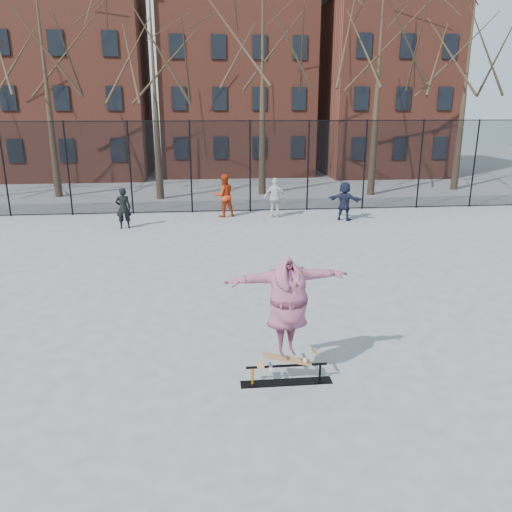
{
  "coord_description": "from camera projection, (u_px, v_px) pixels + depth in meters",
  "views": [
    {
      "loc": [
        -0.8,
        -9.09,
        4.58
      ],
      "look_at": [
        0.29,
        1.5,
        1.36
      ],
      "focal_mm": 35.0,
      "sensor_mm": 36.0,
      "label": 1
    }
  ],
  "objects": [
    {
      "name": "ground",
      "position": [
        250.0,
        342.0,
        10.06
      ],
      "size": [
        100.0,
        100.0,
        0.0
      ],
      "primitive_type": "plane",
      "color": "slate"
    },
    {
      "name": "skate_rail",
      "position": [
        286.0,
        376.0,
        8.56
      ],
      "size": [
        1.58,
        0.24,
        0.35
      ],
      "color": "black",
      "rests_on": "ground"
    },
    {
      "name": "bystander_navy",
      "position": [
        345.0,
        201.0,
        20.56
      ],
      "size": [
        1.51,
        1.2,
        1.61
      ],
      "primitive_type": "imported",
      "rotation": [
        0.0,
        0.0,
        2.58
      ],
      "color": "#191D32",
      "rests_on": "ground"
    },
    {
      "name": "skater",
      "position": [
        288.0,
        312.0,
        8.22
      ],
      "size": [
        2.16,
        0.86,
        1.71
      ],
      "primitive_type": "imported",
      "rotation": [
        0.0,
        0.0,
        0.14
      ],
      "color": "#793E9C",
      "rests_on": "skateboard"
    },
    {
      "name": "rowhouses",
      "position": [
        225.0,
        82.0,
        33.14
      ],
      "size": [
        29.0,
        7.0,
        13.0
      ],
      "color": "brown",
      "rests_on": "ground"
    },
    {
      "name": "skateboard",
      "position": [
        287.0,
        362.0,
        8.48
      ],
      "size": [
        0.92,
        0.22,
        0.11
      ],
      "primitive_type": null,
      "color": "#A16D40",
      "rests_on": "skate_rail"
    },
    {
      "name": "bystander_black",
      "position": [
        123.0,
        208.0,
        19.21
      ],
      "size": [
        0.63,
        0.46,
        1.59
      ],
      "primitive_type": "imported",
      "rotation": [
        0.0,
        0.0,
        3.29
      ],
      "color": "black",
      "rests_on": "ground"
    },
    {
      "name": "bystander_red",
      "position": [
        224.0,
        195.0,
        21.23
      ],
      "size": [
        1.06,
        0.93,
        1.83
      ],
      "primitive_type": "imported",
      "rotation": [
        0.0,
        0.0,
        3.45
      ],
      "color": "#A92D0E",
      "rests_on": "ground"
    },
    {
      "name": "tree_row",
      "position": [
        212.0,
        46.0,
        24.24
      ],
      "size": [
        33.66,
        7.46,
        10.67
      ],
      "color": "black",
      "rests_on": "ground"
    },
    {
      "name": "fence",
      "position": [
        223.0,
        166.0,
        21.85
      ],
      "size": [
        34.03,
        0.07,
        4.0
      ],
      "color": "black",
      "rests_on": "ground"
    },
    {
      "name": "bystander_white",
      "position": [
        275.0,
        198.0,
        21.1
      ],
      "size": [
        1.04,
        0.56,
        1.68
      ],
      "primitive_type": "imported",
      "rotation": [
        0.0,
        0.0,
        2.99
      ],
      "color": "beige",
      "rests_on": "ground"
    }
  ]
}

